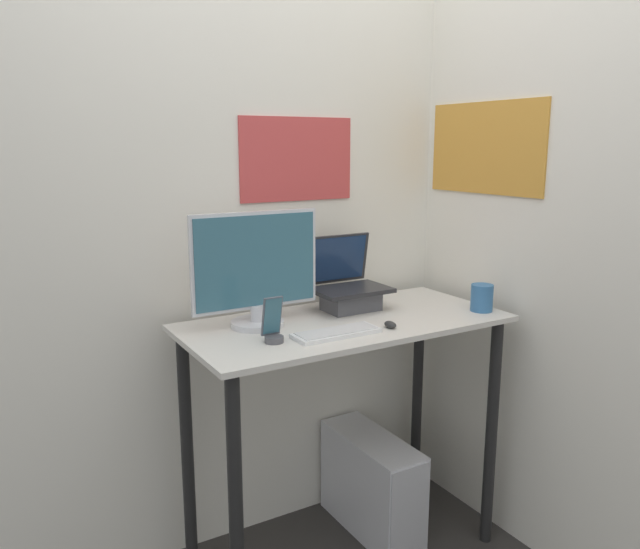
{
  "coord_description": "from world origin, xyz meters",
  "views": [
    {
      "loc": [
        -1.18,
        -1.54,
        1.57
      ],
      "look_at": [
        -0.11,
        0.28,
        1.12
      ],
      "focal_mm": 35.0,
      "sensor_mm": 36.0,
      "label": 1
    }
  ],
  "objects_px": {
    "mouse": "(390,325)",
    "computer_tower": "(372,484)",
    "keyboard": "(336,333)",
    "cell_phone": "(273,327)",
    "laptop": "(348,290)",
    "monitor": "(256,273)"
  },
  "relations": [
    {
      "from": "mouse",
      "to": "computer_tower",
      "type": "bearing_deg",
      "value": 66.48
    },
    {
      "from": "keyboard",
      "to": "cell_phone",
      "type": "xyz_separation_m",
      "value": [
        -0.21,
        0.04,
        0.04
      ]
    },
    {
      "from": "cell_phone",
      "to": "computer_tower",
      "type": "xyz_separation_m",
      "value": [
        0.52,
        0.17,
        -0.79
      ]
    },
    {
      "from": "keyboard",
      "to": "computer_tower",
      "type": "xyz_separation_m",
      "value": [
        0.31,
        0.21,
        -0.75
      ]
    },
    {
      "from": "computer_tower",
      "to": "mouse",
      "type": "bearing_deg",
      "value": -113.52
    },
    {
      "from": "laptop",
      "to": "cell_phone",
      "type": "xyz_separation_m",
      "value": [
        -0.43,
        -0.22,
        -0.03
      ]
    },
    {
      "from": "laptop",
      "to": "keyboard",
      "type": "distance_m",
      "value": 0.35
    },
    {
      "from": "mouse",
      "to": "cell_phone",
      "type": "bearing_deg",
      "value": 170.79
    },
    {
      "from": "laptop",
      "to": "computer_tower",
      "type": "height_order",
      "value": "laptop"
    },
    {
      "from": "laptop",
      "to": "computer_tower",
      "type": "xyz_separation_m",
      "value": [
        0.09,
        -0.06,
        -0.82
      ]
    },
    {
      "from": "computer_tower",
      "to": "monitor",
      "type": "bearing_deg",
      "value": 177.37
    },
    {
      "from": "laptop",
      "to": "keyboard",
      "type": "bearing_deg",
      "value": -129.43
    },
    {
      "from": "keyboard",
      "to": "cell_phone",
      "type": "bearing_deg",
      "value": 168.78
    },
    {
      "from": "cell_phone",
      "to": "monitor",
      "type": "bearing_deg",
      "value": 80.81
    },
    {
      "from": "monitor",
      "to": "computer_tower",
      "type": "distance_m",
      "value": 1.05
    },
    {
      "from": "cell_phone",
      "to": "laptop",
      "type": "bearing_deg",
      "value": 27.28
    },
    {
      "from": "monitor",
      "to": "mouse",
      "type": "relative_size",
      "value": 8.74
    },
    {
      "from": "monitor",
      "to": "laptop",
      "type": "bearing_deg",
      "value": 4.91
    },
    {
      "from": "mouse",
      "to": "laptop",
      "type": "bearing_deg",
      "value": 87.41
    },
    {
      "from": "mouse",
      "to": "cell_phone",
      "type": "height_order",
      "value": "cell_phone"
    },
    {
      "from": "laptop",
      "to": "keyboard",
      "type": "relative_size",
      "value": 0.96
    },
    {
      "from": "keyboard",
      "to": "computer_tower",
      "type": "height_order",
      "value": "keyboard"
    }
  ]
}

